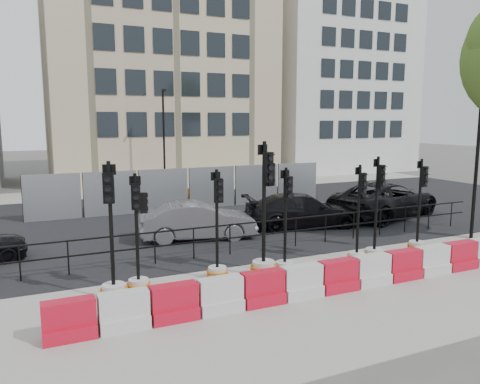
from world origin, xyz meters
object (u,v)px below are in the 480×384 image
car_c (302,211)px  traffic_signal_a (113,273)px  lamp_post_near (478,149)px  traffic_signal_d (264,246)px  traffic_signal_h (418,234)px

car_c → traffic_signal_a: bearing=132.6°
lamp_post_near → traffic_signal_d: bearing=-176.2°
lamp_post_near → car_c: size_ratio=1.21×
traffic_signal_a → traffic_signal_d: size_ratio=0.90×
traffic_signal_a → car_c: 9.41m
traffic_signal_d → car_c: size_ratio=0.74×
traffic_signal_a → car_c: bearing=48.0°
traffic_signal_a → traffic_signal_d: bearing=18.4°
traffic_signal_h → car_c: (-1.44, 4.63, 0.05)m
traffic_signal_h → car_c: size_ratio=0.61×
lamp_post_near → car_c: (-4.55, 4.12, -2.55)m
traffic_signal_d → car_c: 6.25m
traffic_signal_d → traffic_signal_h: 5.57m
lamp_post_near → car_c: bearing=137.8°
car_c → lamp_post_near: bearing=-119.8°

